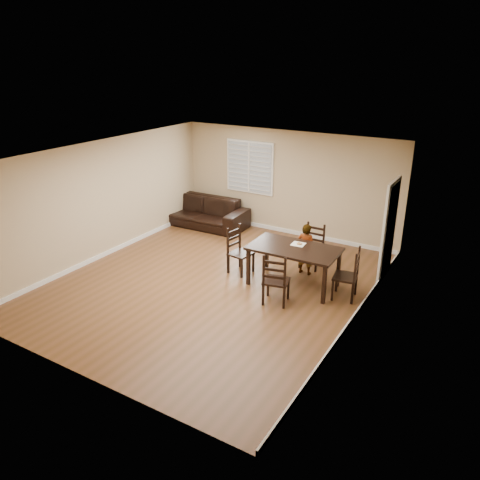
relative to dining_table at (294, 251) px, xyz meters
The scene contains 11 objects.
ground 1.83m from the dining_table, 151.86° to the right, with size 7.00×7.00×0.00m, color brown.
room 1.88m from the dining_table, 157.04° to the right, with size 6.04×7.04×2.72m.
dining_table is the anchor object (origin of this frame).
chair_near 1.17m from the dining_table, 91.12° to the left, with size 0.45×0.42×0.99m.
chair_far 0.98m from the dining_table, 87.07° to the right, with size 0.56×0.53×1.04m.
chair_left 1.38m from the dining_table, behind, with size 0.50×0.53×1.03m.
chair_right 1.24m from the dining_table, ahead, with size 0.51×0.53×1.04m.
child 0.67m from the dining_table, 91.35° to the left, with size 0.42×0.27×1.14m, color gray.
napkin 0.22m from the dining_table, 91.35° to the left, with size 0.27×0.27×0.00m, color beige.
donut 0.23m from the dining_table, 85.01° to the left, with size 0.10×0.10×0.04m.
sofa 4.31m from the dining_table, 151.68° to the left, with size 2.67×1.04×0.78m, color black.
Camera 1 is at (4.97, -7.21, 4.46)m, focal length 35.00 mm.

